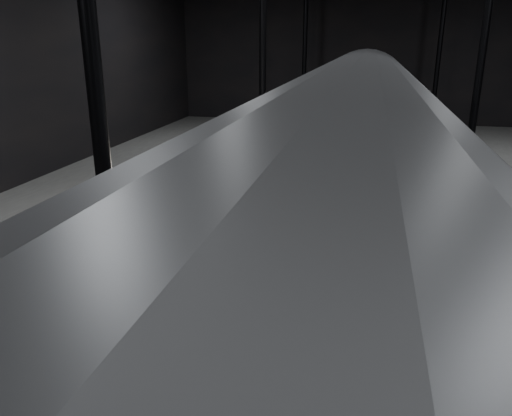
% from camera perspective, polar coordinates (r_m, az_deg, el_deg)
% --- Properties ---
extents(ground, '(44.00, 44.00, 0.00)m').
position_cam_1_polar(ground, '(12.44, 10.31, -10.53)').
color(ground, black).
rests_on(ground, ground).
extents(platform_left, '(9.00, 43.80, 1.00)m').
position_cam_1_polar(platform_left, '(14.44, -20.87, -5.05)').
color(platform_left, '#4D4D4B').
rests_on(platform_left, ground).
extents(tactile_strip, '(0.50, 43.80, 0.01)m').
position_cam_1_polar(tactile_strip, '(12.48, -4.52, -5.02)').
color(tactile_strip, brown).
rests_on(tactile_strip, platform_left).
extents(track, '(2.40, 43.00, 0.24)m').
position_cam_1_polar(track, '(12.41, 10.33, -10.26)').
color(track, '#3F3328').
rests_on(track, ground).
extents(train, '(3.13, 20.94, 5.60)m').
position_cam_1_polar(train, '(8.08, 10.36, -2.54)').
color(train, '#A9ABB2').
rests_on(train, ground).
extents(woman, '(0.72, 0.52, 1.85)m').
position_cam_1_polar(woman, '(14.92, -3.39, 2.75)').
color(woman, tan).
rests_on(woman, platform_left).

